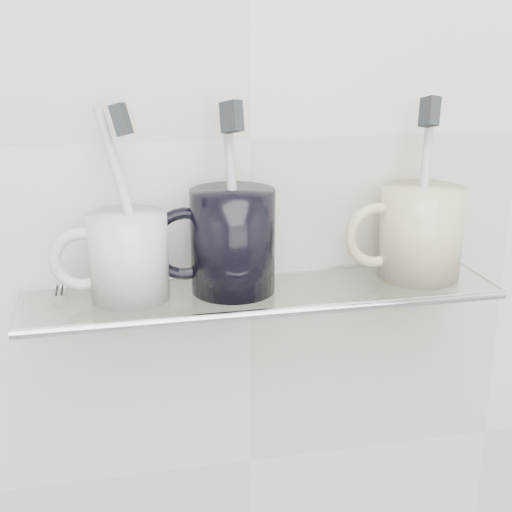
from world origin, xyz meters
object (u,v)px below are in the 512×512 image
object	(u,v)px
mug_center	(233,241)
mug_right	(421,233)
shelf_glass	(262,293)
mug_left	(129,256)

from	to	relation	value
mug_center	mug_right	size ratio (longest dim) A/B	1.07
shelf_glass	mug_right	world-z (taller)	mug_right
shelf_glass	mug_left	distance (m)	0.14
mug_center	mug_right	distance (m)	0.21
shelf_glass	mug_right	bearing A→B (deg)	1.60
shelf_glass	mug_center	xyz separation A→B (m)	(-0.03, 0.00, 0.06)
mug_center	mug_right	bearing A→B (deg)	-7.91
shelf_glass	mug_left	bearing A→B (deg)	177.90
mug_left	mug_right	bearing A→B (deg)	-23.60
mug_left	mug_right	xyz separation A→B (m)	(0.32, 0.00, 0.01)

